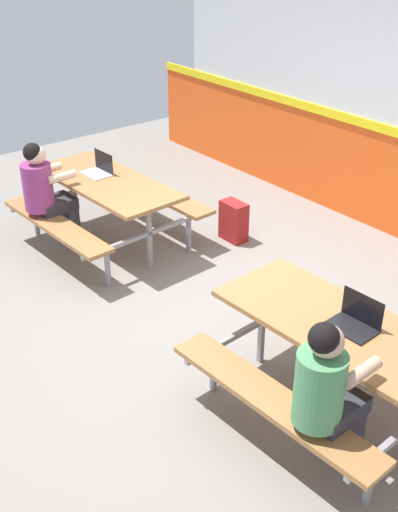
{
  "coord_description": "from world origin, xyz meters",
  "views": [
    {
      "loc": [
        3.75,
        -3.11,
        3.21
      ],
      "look_at": [
        0.0,
        -0.12,
        0.55
      ],
      "focal_mm": 44.39,
      "sensor_mm": 36.0,
      "label": 1
    }
  ],
  "objects_px": {
    "student_further": "(327,388)",
    "laptop_dark": "(355,321)",
    "picnic_table_left": "(108,195)",
    "student_nearer": "(45,189)",
    "backpack_dark": "(234,221)",
    "picnic_table_right": "(336,343)",
    "laptop_silver": "(99,169)"
  },
  "relations": [
    {
      "from": "student_further",
      "to": "laptop_silver",
      "type": "distance_m",
      "value": 3.81
    },
    {
      "from": "picnic_table_left",
      "to": "backpack_dark",
      "type": "distance_m",
      "value": 1.38
    },
    {
      "from": "student_further",
      "to": "laptop_dark",
      "type": "relative_size",
      "value": 3.65
    },
    {
      "from": "laptop_silver",
      "to": "backpack_dark",
      "type": "height_order",
      "value": "laptop_silver"
    },
    {
      "from": "picnic_table_left",
      "to": "student_nearer",
      "type": "xyz_separation_m",
      "value": [
        -0.26,
        -0.57,
        0.13
      ]
    },
    {
      "from": "laptop_silver",
      "to": "laptop_dark",
      "type": "relative_size",
      "value": 1.0
    },
    {
      "from": "student_nearer",
      "to": "laptop_dark",
      "type": "distance_m",
      "value": 3.56
    },
    {
      "from": "picnic_table_right",
      "to": "student_further",
      "type": "bearing_deg",
      "value": -55.42
    },
    {
      "from": "picnic_table_right",
      "to": "laptop_dark",
      "type": "height_order",
      "value": "laptop_dark"
    },
    {
      "from": "picnic_table_left",
      "to": "picnic_table_right",
      "type": "height_order",
      "value": "same"
    },
    {
      "from": "picnic_table_left",
      "to": "student_nearer",
      "type": "distance_m",
      "value": 0.64
    },
    {
      "from": "picnic_table_right",
      "to": "student_nearer",
      "type": "bearing_deg",
      "value": -172.28
    },
    {
      "from": "picnic_table_right",
      "to": "backpack_dark",
      "type": "bearing_deg",
      "value": 153.52
    },
    {
      "from": "laptop_dark",
      "to": "picnic_table_right",
      "type": "bearing_deg",
      "value": -156.09
    },
    {
      "from": "picnic_table_left",
      "to": "laptop_silver",
      "type": "bearing_deg",
      "value": 172.19
    },
    {
      "from": "student_nearer",
      "to": "backpack_dark",
      "type": "distance_m",
      "value": 2.01
    },
    {
      "from": "student_further",
      "to": "laptop_dark",
      "type": "xyz_separation_m",
      "value": [
        -0.28,
        0.58,
        0.08
      ]
    },
    {
      "from": "student_nearer",
      "to": "student_further",
      "type": "relative_size",
      "value": 1.0
    },
    {
      "from": "student_nearer",
      "to": "backpack_dark",
      "type": "relative_size",
      "value": 2.74
    },
    {
      "from": "picnic_table_left",
      "to": "picnic_table_right",
      "type": "xyz_separation_m",
      "value": [
        3.18,
        -0.1,
        0.0
      ]
    },
    {
      "from": "student_further",
      "to": "laptop_dark",
      "type": "height_order",
      "value": "student_further"
    },
    {
      "from": "picnic_table_left",
      "to": "picnic_table_right",
      "type": "bearing_deg",
      "value": -1.89
    },
    {
      "from": "student_further",
      "to": "picnic_table_left",
      "type": "bearing_deg",
      "value": 169.71
    },
    {
      "from": "picnic_table_right",
      "to": "student_nearer",
      "type": "xyz_separation_m",
      "value": [
        -3.43,
        -0.47,
        0.13
      ]
    },
    {
      "from": "picnic_table_right",
      "to": "laptop_dark",
      "type": "bearing_deg",
      "value": 23.91
    },
    {
      "from": "student_nearer",
      "to": "laptop_silver",
      "type": "relative_size",
      "value": 3.65
    },
    {
      "from": "picnic_table_left",
      "to": "laptop_dark",
      "type": "xyz_separation_m",
      "value": [
        3.27,
        -0.06,
        0.21
      ]
    },
    {
      "from": "picnic_table_right",
      "to": "laptop_silver",
      "type": "height_order",
      "value": "laptop_silver"
    },
    {
      "from": "picnic_table_right",
      "to": "student_further",
      "type": "xyz_separation_m",
      "value": [
        0.37,
        -0.54,
        0.13
      ]
    },
    {
      "from": "student_further",
      "to": "laptop_dark",
      "type": "distance_m",
      "value": 0.65
    },
    {
      "from": "backpack_dark",
      "to": "picnic_table_left",
      "type": "bearing_deg",
      "value": -123.99
    },
    {
      "from": "backpack_dark",
      "to": "student_nearer",
      "type": "bearing_deg",
      "value": -120.88
    }
  ]
}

